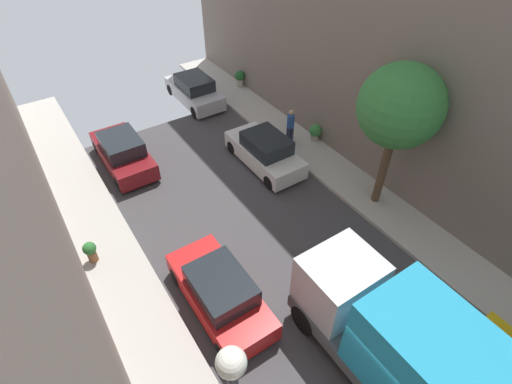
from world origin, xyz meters
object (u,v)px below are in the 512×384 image
at_px(potted_plant_0, 240,77).
at_px(parked_car_left_3, 220,293).
at_px(delivery_truck, 412,357).
at_px(parked_car_right_4, 194,91).
at_px(potted_plant_2, 90,251).
at_px(parked_car_right_3, 265,152).
at_px(parked_car_left_4, 123,152).
at_px(potted_plant_3, 315,132).
at_px(pedestrian, 290,125).
at_px(street_tree_1, 400,107).

bearing_deg(potted_plant_0, parked_car_left_3, -124.12).
bearing_deg(delivery_truck, parked_car_right_4, 81.12).
bearing_deg(potted_plant_2, parked_car_right_3, 9.50).
relative_size(parked_car_left_4, delivery_truck, 0.64).
height_order(parked_car_right_4, potted_plant_3, parked_car_right_4).
relative_size(potted_plant_2, potted_plant_3, 1.01).
bearing_deg(parked_car_left_4, parked_car_right_4, 33.28).
height_order(parked_car_right_4, potted_plant_0, parked_car_right_4).
relative_size(parked_car_right_3, parked_car_right_4, 1.00).
height_order(parked_car_left_4, parked_car_right_4, same).
bearing_deg(potted_plant_2, potted_plant_3, 7.46).
xyz_separation_m(delivery_truck, potted_plant_0, (5.74, 17.31, -1.09)).
xyz_separation_m(potted_plant_2, potted_plant_3, (11.35, 1.49, -0.02)).
xyz_separation_m(parked_car_left_3, delivery_truck, (2.70, -4.85, 1.07)).
bearing_deg(delivery_truck, parked_car_left_3, 119.09).
distance_m(parked_car_left_4, parked_car_right_4, 6.46).
bearing_deg(potted_plant_3, parked_car_left_3, -147.05).
bearing_deg(potted_plant_0, parked_car_right_3, -113.27).
distance_m(parked_car_left_4, potted_plant_2, 5.67).
distance_m(parked_car_right_4, potted_plant_2, 11.82).
bearing_deg(pedestrian, potted_plant_3, -28.67).
bearing_deg(street_tree_1, potted_plant_0, 86.57).
bearing_deg(parked_car_left_3, parked_car_right_3, 44.93).
bearing_deg(parked_car_left_3, street_tree_1, 5.41).
xyz_separation_m(parked_car_left_4, pedestrian, (7.36, -2.80, 0.35)).
distance_m(parked_car_left_3, potted_plant_0, 15.05).
distance_m(parked_car_left_3, pedestrian, 9.56).
bearing_deg(potted_plant_0, pedestrian, -99.61).
height_order(parked_car_left_4, potted_plant_3, parked_car_left_4).
bearing_deg(potted_plant_2, pedestrian, 11.51).
bearing_deg(parked_car_right_3, potted_plant_0, 66.73).
xyz_separation_m(parked_car_left_4, delivery_truck, (2.70, -13.74, 1.07)).
bearing_deg(parked_car_left_3, potted_plant_3, 32.95).
bearing_deg(parked_car_right_4, parked_car_left_4, -146.72).
xyz_separation_m(parked_car_left_3, parked_car_right_4, (5.40, 12.43, 0.00)).
height_order(delivery_truck, street_tree_1, street_tree_1).
relative_size(parked_car_right_4, potted_plant_3, 5.01).
relative_size(parked_car_right_3, potted_plant_3, 5.01).
distance_m(parked_car_left_4, parked_car_right_3, 6.43).
distance_m(parked_car_right_3, street_tree_1, 6.40).
relative_size(street_tree_1, potted_plant_3, 6.94).
relative_size(delivery_truck, potted_plant_3, 7.87).
bearing_deg(parked_car_right_3, parked_car_left_3, -135.07).
bearing_deg(parked_car_left_3, parked_car_left_4, 90.00).
xyz_separation_m(street_tree_1, potted_plant_3, (0.73, 4.75, -3.82)).
bearing_deg(parked_car_left_4, delivery_truck, -78.88).
distance_m(pedestrian, potted_plant_3, 1.33).
xyz_separation_m(parked_car_left_3, potted_plant_2, (-2.89, 4.00, -0.08)).
relative_size(delivery_truck, street_tree_1, 1.13).
relative_size(street_tree_1, potted_plant_0, 6.08).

